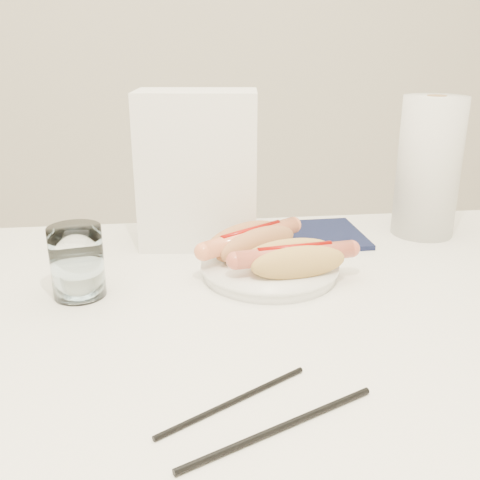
{
  "coord_description": "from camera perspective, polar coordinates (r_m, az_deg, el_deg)",
  "views": [
    {
      "loc": [
        -0.07,
        -0.7,
        1.11
      ],
      "look_at": [
        0.02,
        0.08,
        0.82
      ],
      "focal_mm": 41.72,
      "sensor_mm": 36.0,
      "label": 1
    }
  ],
  "objects": [
    {
      "name": "hotdog_right",
      "position": [
        0.85,
        5.6,
        -1.98
      ],
      "size": [
        0.19,
        0.09,
        0.05
      ],
      "rotation": [
        0.0,
        0.0,
        0.14
      ],
      "color": "tan",
      "rests_on": "plate"
    },
    {
      "name": "napkin_box",
      "position": [
        1.0,
        -4.33,
        7.14
      ],
      "size": [
        0.22,
        0.14,
        0.27
      ],
      "primitive_type": "cube",
      "rotation": [
        0.0,
        0.0,
        -0.13
      ],
      "color": "white",
      "rests_on": "table"
    },
    {
      "name": "paper_towel_roll",
      "position": [
        1.11,
        18.72,
        7.05
      ],
      "size": [
        0.13,
        0.13,
        0.26
      ],
      "primitive_type": "cylinder",
      "rotation": [
        0.0,
        0.0,
        -0.17
      ],
      "color": "silver",
      "rests_on": "table"
    },
    {
      "name": "hotdog_left",
      "position": [
        0.91,
        1.14,
        -0.22
      ],
      "size": [
        0.18,
        0.15,
        0.05
      ],
      "rotation": [
        0.0,
        0.0,
        0.59
      ],
      "color": "#C6804F",
      "rests_on": "plate"
    },
    {
      "name": "table",
      "position": [
        0.82,
        -1.03,
        -10.62
      ],
      "size": [
        1.2,
        0.8,
        0.75
      ],
      "color": "white",
      "rests_on": "ground"
    },
    {
      "name": "chopstick_near",
      "position": [
        0.6,
        -0.61,
        -16.14
      ],
      "size": [
        0.17,
        0.1,
        0.01
      ],
      "primitive_type": "cylinder",
      "rotation": [
        0.0,
        1.57,
        0.53
      ],
      "color": "black",
      "rests_on": "table"
    },
    {
      "name": "navy_napkin",
      "position": [
        1.07,
        7.93,
        0.5
      ],
      "size": [
        0.17,
        0.17,
        0.01
      ],
      "primitive_type": "cube",
      "rotation": [
        0.0,
        0.0,
        0.03
      ],
      "color": "#111736",
      "rests_on": "table"
    },
    {
      "name": "water_glass",
      "position": [
        0.84,
        -16.32,
        -2.16
      ],
      "size": [
        0.08,
        0.08,
        0.11
      ],
      "primitive_type": "cylinder",
      "color": "white",
      "rests_on": "table"
    },
    {
      "name": "chopstick_far",
      "position": [
        0.57,
        4.17,
        -18.57
      ],
      "size": [
        0.21,
        0.1,
        0.01
      ],
      "primitive_type": "cylinder",
      "rotation": [
        0.0,
        1.57,
        0.43
      ],
      "color": "black",
      "rests_on": "table"
    },
    {
      "name": "plate",
      "position": [
        0.89,
        3.04,
        -3.13
      ],
      "size": [
        0.24,
        0.24,
        0.02
      ],
      "primitive_type": "cylinder",
      "rotation": [
        0.0,
        0.0,
        0.13
      ],
      "color": "white",
      "rests_on": "table"
    }
  ]
}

